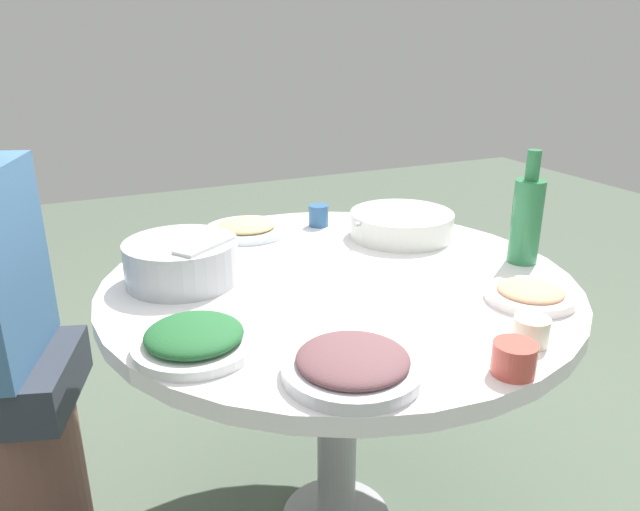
# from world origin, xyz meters

# --- Properties ---
(round_dining_table) EXTENTS (1.13, 1.13, 0.76)m
(round_dining_table) POSITION_xyz_m (0.00, 0.00, 0.66)
(round_dining_table) COLOR #99999E
(round_dining_table) RESTS_ON ground
(rice_bowl) EXTENTS (0.27, 0.27, 0.11)m
(rice_bowl) POSITION_xyz_m (0.13, 0.34, 0.81)
(rice_bowl) COLOR #B2B5BA
(rice_bowl) RESTS_ON round_dining_table
(soup_bowl) EXTENTS (0.29, 0.32, 0.07)m
(soup_bowl) POSITION_xyz_m (0.20, -0.30, 0.79)
(soup_bowl) COLOR silver
(soup_bowl) RESTS_ON round_dining_table
(dish_eggplant) EXTENTS (0.25, 0.25, 0.05)m
(dish_eggplant) POSITION_xyz_m (-0.40, 0.17, 0.78)
(dish_eggplant) COLOR silver
(dish_eggplant) RESTS_ON round_dining_table
(dish_shrimp) EXTENTS (0.19, 0.19, 0.04)m
(dish_shrimp) POSITION_xyz_m (-0.29, -0.32, 0.77)
(dish_shrimp) COLOR white
(dish_shrimp) RESTS_ON round_dining_table
(dish_noodles) EXTENTS (0.25, 0.25, 0.04)m
(dish_noodles) POSITION_xyz_m (0.42, 0.09, 0.77)
(dish_noodles) COLOR silver
(dish_noodles) RESTS_ON round_dining_table
(dish_greens) EXTENTS (0.23, 0.23, 0.05)m
(dish_greens) POSITION_xyz_m (-0.20, 0.40, 0.78)
(dish_greens) COLOR silver
(dish_greens) RESTS_ON round_dining_table
(green_bottle) EXTENTS (0.08, 0.08, 0.29)m
(green_bottle) POSITION_xyz_m (-0.10, -0.48, 0.87)
(green_bottle) COLOR #2E7D49
(green_bottle) RESTS_ON round_dining_table
(tea_cup_near) EXTENTS (0.08, 0.08, 0.06)m
(tea_cup_near) POSITION_xyz_m (-0.51, -0.08, 0.78)
(tea_cup_near) COLOR #C94C42
(tea_cup_near) RESTS_ON round_dining_table
(tea_cup_far) EXTENTS (0.07, 0.07, 0.05)m
(tea_cup_far) POSITION_xyz_m (-0.44, -0.18, 0.78)
(tea_cup_far) COLOR beige
(tea_cup_far) RESTS_ON round_dining_table
(tea_cup_side) EXTENTS (0.06, 0.06, 0.06)m
(tea_cup_side) POSITION_xyz_m (0.40, -0.13, 0.79)
(tea_cup_side) COLOR #2D5A8A
(tea_cup_side) RESTS_ON round_dining_table
(stool_for_diner_left) EXTENTS (0.31, 0.31, 0.47)m
(stool_for_diner_left) POSITION_xyz_m (0.25, 0.77, 0.23)
(stool_for_diner_left) COLOR brown
(stool_for_diner_left) RESTS_ON ground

